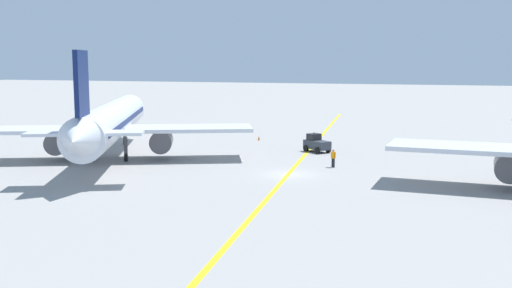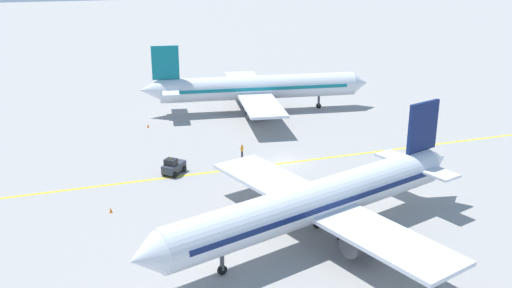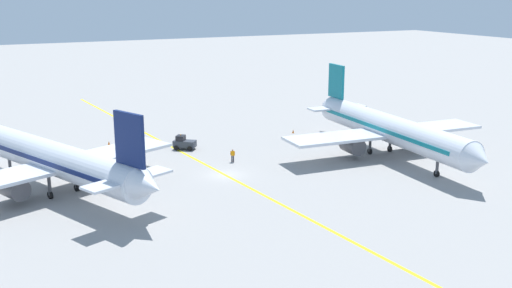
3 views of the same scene
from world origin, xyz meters
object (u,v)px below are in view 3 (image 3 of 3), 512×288
Objects in this scene: ground_crew_worker at (233,155)px; airplane_at_gate at (388,129)px; airplane_adjacent_stand at (53,159)px; baggage_tug_dark at (184,143)px; traffic_cone_near_nose at (109,143)px; traffic_cone_mid_apron at (293,131)px.

airplane_at_gate is at bearing 162.16° from ground_crew_worker.
airplane_adjacent_stand is 22.30m from ground_crew_worker.
baggage_tug_dark is 5.97× the size of traffic_cone_near_nose.
airplane_at_gate is at bearing 145.22° from traffic_cone_near_nose.
baggage_tug_dark is (-18.55, -10.93, -2.81)m from airplane_adjacent_stand.
airplane_at_gate is 64.58× the size of traffic_cone_near_nose.
airplane_adjacent_stand is 20.16× the size of ground_crew_worker.
traffic_cone_mid_apron is at bearing 169.09° from traffic_cone_near_nose.
airplane_adjacent_stand is 39.15m from traffic_cone_mid_apron.
baggage_tug_dark is 18.40m from traffic_cone_mid_apron.
airplane_adjacent_stand is at bearing 19.09° from traffic_cone_mid_apron.
airplane_at_gate is 17.81m from traffic_cone_mid_apron.
traffic_cone_mid_apron is (-36.85, -12.75, -3.43)m from airplane_adjacent_stand.
ground_crew_worker is at bearing 35.42° from traffic_cone_mid_apron.
ground_crew_worker is at bearing -174.29° from airplane_adjacent_stand.
airplane_adjacent_stand is 61.58× the size of traffic_cone_mid_apron.
airplane_adjacent_stand is at bearing -5.61° from airplane_at_gate.
traffic_cone_mid_apron is at bearing -174.32° from baggage_tug_dark.
airplane_adjacent_stand is (41.54, -4.08, 0.00)m from airplane_at_gate.
traffic_cone_near_nose is at bearing -34.78° from airplane_at_gate.
airplane_adjacent_stand is 61.58× the size of traffic_cone_near_nose.
baggage_tug_dark is at bearing 141.26° from traffic_cone_near_nose.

